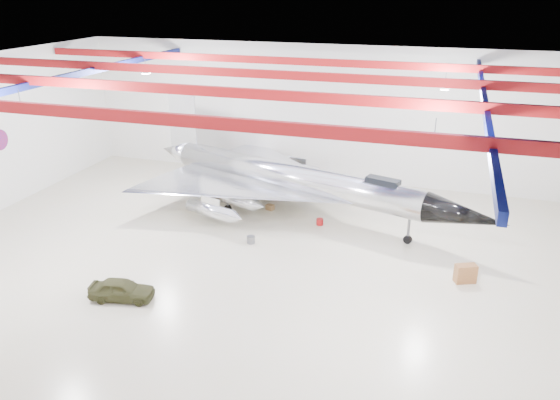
% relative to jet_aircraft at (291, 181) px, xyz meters
% --- Properties ---
extents(floor, '(40.00, 40.00, 0.00)m').
position_rel_jet_aircraft_xyz_m(floor, '(-0.34, -6.87, -2.45)').
color(floor, beige).
rests_on(floor, ground).
extents(wall_back, '(40.00, 0.00, 40.00)m').
position_rel_jet_aircraft_xyz_m(wall_back, '(-0.34, 8.13, 3.05)').
color(wall_back, silver).
rests_on(wall_back, floor).
extents(ceiling, '(40.00, 40.00, 0.00)m').
position_rel_jet_aircraft_xyz_m(ceiling, '(-0.34, -6.87, 8.55)').
color(ceiling, '#0A0F38').
rests_on(ceiling, wall_back).
extents(ceiling_structure, '(39.50, 29.50, 1.08)m').
position_rel_jet_aircraft_xyz_m(ceiling_structure, '(-0.34, -6.87, 7.88)').
color(ceiling_structure, maroon).
rests_on(ceiling_structure, ceiling).
extents(wall_roundel, '(0.10, 1.50, 1.50)m').
position_rel_jet_aircraft_xyz_m(wall_roundel, '(-20.28, -4.87, 2.55)').
color(wall_roundel, '#B21414').
rests_on(wall_roundel, wall_left).
extents(jet_aircraft, '(26.72, 19.44, 7.46)m').
position_rel_jet_aircraft_xyz_m(jet_aircraft, '(0.00, 0.00, 0.00)').
color(jet_aircraft, silver).
rests_on(jet_aircraft, floor).
extents(jeep, '(3.58, 2.03, 1.15)m').
position_rel_jet_aircraft_xyz_m(jeep, '(-5.12, -13.75, -1.87)').
color(jeep, '#37381C').
rests_on(jeep, floor).
extents(desk, '(1.28, 0.99, 1.05)m').
position_rel_jet_aircraft_xyz_m(desk, '(11.94, -6.47, -1.92)').
color(desk, brown).
rests_on(desk, floor).
extents(crate_ply, '(0.58, 0.47, 0.39)m').
position_rel_jet_aircraft_xyz_m(crate_ply, '(-7.07, -1.47, -2.25)').
color(crate_ply, olive).
rests_on(crate_ply, floor).
extents(toolbox_red, '(0.58, 0.51, 0.34)m').
position_rel_jet_aircraft_xyz_m(toolbox_red, '(-1.96, 2.37, -2.28)').
color(toolbox_red, '#A31013').
rests_on(toolbox_red, floor).
extents(engine_drum, '(0.65, 0.65, 0.47)m').
position_rel_jet_aircraft_xyz_m(engine_drum, '(-1.04, -5.48, -2.21)').
color(engine_drum, '#59595B').
rests_on(engine_drum, floor).
extents(crate_small, '(0.53, 0.48, 0.30)m').
position_rel_jet_aircraft_xyz_m(crate_small, '(-4.88, 0.43, -2.30)').
color(crate_small, '#59595B').
rests_on(crate_small, floor).
extents(tool_chest, '(0.59, 0.59, 0.43)m').
position_rel_jet_aircraft_xyz_m(tool_chest, '(2.46, -1.40, -2.23)').
color(tool_chest, '#A31013').
rests_on(tool_chest, floor).
extents(oil_barrel, '(0.65, 0.58, 0.38)m').
position_rel_jet_aircraft_xyz_m(oil_barrel, '(-1.63, 0.08, -2.26)').
color(oil_barrel, olive).
rests_on(oil_barrel, floor).
extents(spares_box, '(0.53, 0.53, 0.37)m').
position_rel_jet_aircraft_xyz_m(spares_box, '(3.25, 3.09, -2.27)').
color(spares_box, '#59595B').
rests_on(spares_box, floor).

